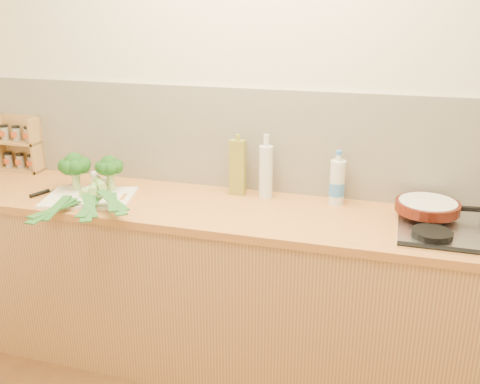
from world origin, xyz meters
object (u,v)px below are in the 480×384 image
object	(u,v)px
chefs_knife	(45,192)
spice_rack	(20,147)
skillet	(428,206)
gas_hob	(467,230)
chopping_board	(89,197)

from	to	relation	value
chefs_knife	spice_rack	distance (m)	0.53
chefs_knife	skillet	xyz separation A→B (m)	(1.91, 0.20, 0.06)
spice_rack	skillet	bearing A→B (deg)	-3.29
chefs_knife	gas_hob	bearing A→B (deg)	21.14
skillet	spice_rack	distance (m)	2.31
spice_rack	chefs_knife	bearing A→B (deg)	-40.02
gas_hob	chefs_knife	world-z (taller)	gas_hob
chopping_board	skillet	distance (m)	1.66
gas_hob	chopping_board	world-z (taller)	gas_hob
gas_hob	chefs_knife	size ratio (longest dim) A/B	2.11
skillet	spice_rack	world-z (taller)	spice_rack
skillet	chopping_board	bearing A→B (deg)	179.52
chopping_board	spice_rack	bearing A→B (deg)	139.40
chopping_board	spice_rack	size ratio (longest dim) A/B	1.32
chopping_board	spice_rack	world-z (taller)	spice_rack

